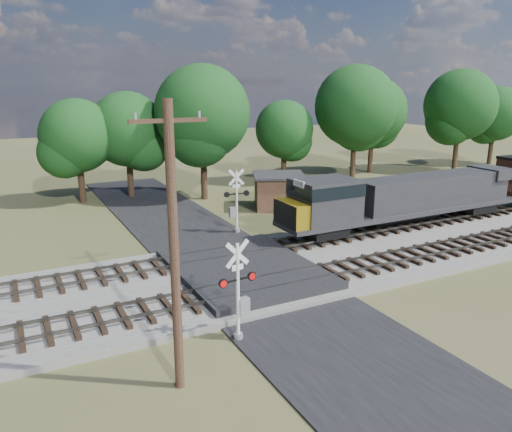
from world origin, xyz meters
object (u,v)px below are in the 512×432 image
utility_pole (174,245)px  equipment_shed (279,191)px  crossing_signal_far (235,207)px  crossing_signal_near (240,299)px

utility_pole → equipment_shed: bearing=56.0°
crossing_signal_far → equipment_shed: bearing=-134.8°
crossing_signal_near → utility_pole: 5.03m
crossing_signal_far → utility_pole: 18.21m
crossing_signal_far → equipment_shed: 8.00m
utility_pole → equipment_shed: size_ratio=1.77×
crossing_signal_far → utility_pole: size_ratio=0.47×
crossing_signal_far → crossing_signal_near: bearing=72.3°
crossing_signal_near → utility_pole: utility_pole is taller
crossing_signal_far → utility_pole: (-9.25, -15.35, 3.24)m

